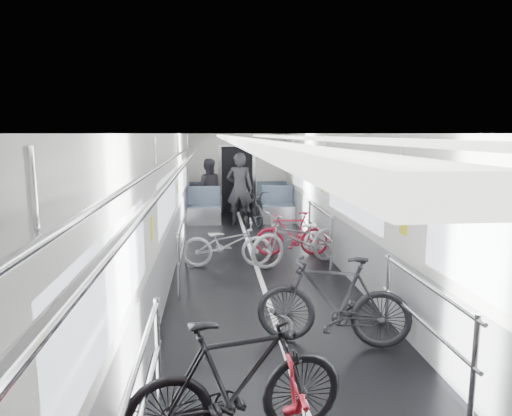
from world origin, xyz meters
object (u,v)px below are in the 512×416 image
at_px(bike_left_far, 227,243).
at_px(bike_right_far, 292,234).
at_px(bike_right_mid, 299,238).
at_px(bike_aisle, 251,207).
at_px(bike_left_mid, 238,382).
at_px(bike_right_near, 333,301).
at_px(person_standing, 240,189).
at_px(person_seated, 208,188).

height_order(bike_left_far, bike_right_far, bike_right_far).
relative_size(bike_right_mid, bike_right_far, 1.29).
bearing_deg(bike_right_far, bike_right_mid, 4.03).
height_order(bike_right_mid, bike_aisle, bike_right_mid).
relative_size(bike_left_mid, bike_right_near, 1.00).
height_order(bike_left_mid, bike_left_far, bike_left_mid).
bearing_deg(bike_left_far, bike_right_mid, -89.57).
height_order(bike_right_far, person_standing, person_standing).
bearing_deg(person_standing, bike_left_mid, 98.75).
xyz_separation_m(person_standing, person_seated, (-0.83, 1.20, -0.11)).
bearing_deg(bike_right_near, person_standing, -159.22).
relative_size(bike_right_near, person_seated, 1.03).
bearing_deg(bike_left_mid, bike_aisle, -18.55).
bearing_deg(bike_aisle, person_standing, 165.33).
xyz_separation_m(bike_left_mid, bike_right_mid, (1.40, 4.83, -0.02)).
height_order(bike_left_far, bike_aisle, bike_aisle).
xyz_separation_m(bike_right_near, bike_right_far, (0.21, 3.84, -0.08)).
xyz_separation_m(bike_left_far, bike_right_far, (1.30, 0.59, 0.01)).
distance_m(person_standing, person_seated, 1.46).
xyz_separation_m(bike_left_mid, person_standing, (0.56, 8.69, 0.43)).
xyz_separation_m(bike_left_far, person_seated, (-0.36, 5.03, 0.42)).
height_order(bike_right_mid, bike_right_far, bike_right_mid).
xyz_separation_m(bike_right_mid, person_standing, (-0.84, 3.86, 0.46)).
xyz_separation_m(bike_left_mid, bike_right_far, (1.39, 5.46, -0.08)).
bearing_deg(bike_right_mid, person_seated, 178.40).
distance_m(bike_left_mid, bike_right_mid, 5.03).
bearing_deg(bike_right_far, bike_aisle, -167.85).
relative_size(bike_left_far, bike_right_far, 1.11).
distance_m(bike_left_mid, person_seated, 9.90).
relative_size(bike_left_mid, bike_left_far, 1.07).
bearing_deg(person_seated, bike_left_mid, 96.25).
distance_m(bike_right_mid, bike_aisle, 3.90).
xyz_separation_m(bike_right_mid, person_seated, (-1.67, 5.06, 0.35)).
bearing_deg(bike_aisle, bike_right_near, -102.11).
bearing_deg(bike_right_mid, bike_right_near, -23.83).
relative_size(bike_right_far, person_standing, 0.77).
distance_m(bike_right_mid, person_standing, 3.98).
relative_size(bike_right_mid, person_seated, 1.13).
height_order(bike_left_mid, bike_right_mid, bike_left_mid).
relative_size(bike_right_near, bike_right_mid, 0.92).
bearing_deg(bike_left_mid, bike_left_far, -13.88).
xyz_separation_m(bike_aisle, person_standing, (-0.30, 0.00, 0.49)).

